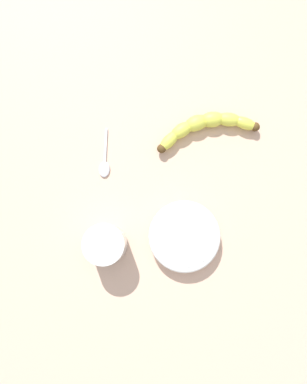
{
  "coord_description": "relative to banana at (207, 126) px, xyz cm",
  "views": [
    {
      "loc": [
        -11.18,
        0.42,
        81.66
      ],
      "look_at": [
        -1.89,
        4.12,
        5.0
      ],
      "focal_mm": 33.57,
      "sensor_mm": 36.0,
      "label": 1
    }
  ],
  "objects": [
    {
      "name": "wooden_tabletop",
      "position": [
        -16.19,
        1.52,
        -3.23
      ],
      "size": [
        120.0,
        120.0,
        3.0
      ],
      "primitive_type": "cube",
      "color": "#D6AC91",
      "rests_on": "ground"
    },
    {
      "name": "banana",
      "position": [
        0.0,
        0.0,
        0.0
      ],
      "size": [
        14.85,
        19.82,
        3.46
      ],
      "rotation": [
        0.0,
        0.0,
        2.18
      ],
      "color": "#E2E54B",
      "rests_on": "wooden_tabletop"
    },
    {
      "name": "smoothie_glass",
      "position": [
        -32.03,
        10.2,
        2.33
      ],
      "size": [
        8.32,
        8.32,
        8.71
      ],
      "color": "silver",
      "rests_on": "wooden_tabletop"
    },
    {
      "name": "ceramic_bowl",
      "position": [
        -24.51,
        -4.34,
        0.42
      ],
      "size": [
        15.14,
        15.14,
        3.54
      ],
      "color": "white",
      "rests_on": "wooden_tabletop"
    },
    {
      "name": "teaspoon",
      "position": [
        -16.54,
        17.56,
        -1.33
      ],
      "size": [
        11.03,
        5.14,
        0.8
      ],
      "rotation": [
        0.0,
        0.0,
        3.49
      ],
      "color": "silver",
      "rests_on": "wooden_tabletop"
    }
  ]
}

